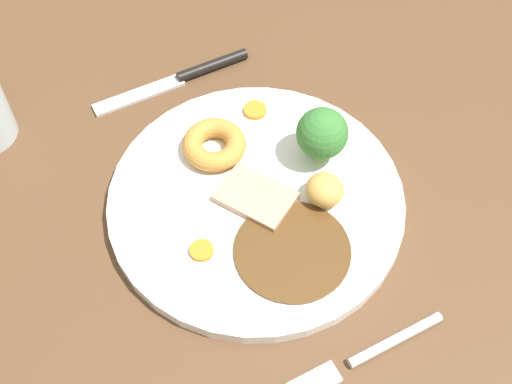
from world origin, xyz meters
The scene contains 11 objects.
dining_table centered at (0.00, 0.00, 1.80)cm, with size 120.00×84.00×3.60cm, color brown.
dinner_plate centered at (-1.38, 1.92, 4.30)cm, with size 29.20×29.20×1.40cm, color white.
gravy_pool centered at (-8.30, 1.90, 5.15)cm, with size 10.97×10.97×0.30cm, color #563819.
meat_slice_main centered at (-1.50, 2.04, 5.40)cm, with size 7.13×4.88×0.80cm, color tan.
yorkshire_pudding centered at (5.74, 2.79, 6.03)cm, with size 6.50×6.50×2.06cm, color #C68938.
roast_potato_left centered at (-4.68, -3.81, 6.49)cm, with size 3.79×3.63×2.97cm, color tan.
carrot_coin_front centered at (8.34, -3.40, 5.24)cm, with size 2.45×2.45×0.49cm, color orange.
carrot_coin_back centered at (-4.22, 9.27, 5.25)cm, with size 2.25×2.25×0.49cm, color orange.
broccoli_floret centered at (0.10, -6.27, 8.49)cm, with size 5.19×5.19×6.19cm.
fork centered at (-19.78, 1.62, 3.99)cm, with size 2.11×15.28×0.90cm.
knife centered at (17.46, 0.47, 4.05)cm, with size 2.10×18.54×1.20cm.
Camera 1 is at (-35.25, 20.82, 62.82)cm, focal length 49.95 mm.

